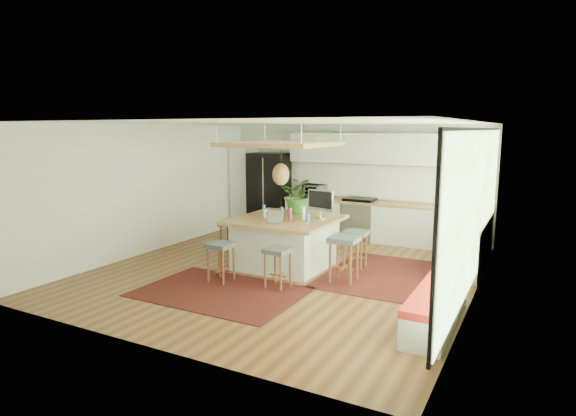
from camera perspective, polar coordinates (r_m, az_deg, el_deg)
The scene contains 37 objects.
floor at distance 8.94m, azimuth -0.38°, elevation -7.54°, with size 7.00×7.00×0.00m, color #502C17.
ceiling at distance 8.55m, azimuth -0.40°, elevation 10.05°, with size 7.00×7.00×0.00m, color white.
wall_back at distance 11.81m, azimuth 7.73°, elevation 3.21°, with size 6.50×6.50×0.00m, color silver.
wall_front at distance 5.85m, azimuth -16.93°, elevation -3.36°, with size 6.50×6.50×0.00m, color silver.
wall_left at distance 10.57m, azimuth -16.10°, elevation 2.21°, with size 7.00×7.00×0.00m, color silver.
wall_right at distance 7.67m, azimuth 21.51°, elevation -0.66°, with size 7.00×7.00×0.00m, color silver.
window_wall at distance 7.66m, azimuth 21.31°, elevation -0.28°, with size 0.10×6.20×2.60m, color black, non-canonical shape.
pantry at distance 12.88m, azimuth -5.21°, elevation 2.76°, with size 0.55×0.60×2.25m, color beige.
back_counter_base at distance 11.47m, azimuth 9.65°, elevation -1.62°, with size 4.20×0.60×0.88m, color beige.
back_counter_top at distance 11.39m, azimuth 9.71°, elevation 0.65°, with size 4.24×0.64×0.05m, color brown.
backsplash at distance 11.62m, azimuth 10.24°, elevation 3.04°, with size 4.20×0.02×0.80m, color white.
upper_cabinets at distance 11.41m, azimuth 10.11°, elevation 6.97°, with size 4.20×0.34×0.70m, color beige.
range at distance 11.54m, azimuth 8.48°, elevation -1.22°, with size 0.76×0.62×1.00m, color #A5A5AA, non-canonical shape.
right_counter_base at distance 9.83m, azimuth 20.71°, elevation -3.94°, with size 0.60×2.50×0.88m, color beige.
right_counter_top at distance 9.74m, azimuth 20.87°, elevation -1.30°, with size 0.64×2.54×0.05m, color brown.
window_bench at distance 6.83m, azimuth 17.20°, elevation -11.16°, with size 0.52×2.00×0.50m, color beige, non-canonical shape.
ceiling_panel at distance 9.06m, azimuth -0.86°, elevation 5.89°, with size 1.86×1.86×0.80m, color brown, non-canonical shape.
rug_near at distance 7.94m, azimuth -8.04°, elevation -9.80°, with size 2.60×1.80×0.01m, color black.
rug_right at distance 8.91m, azimuth 10.83°, elevation -7.72°, with size 1.80×2.60×0.01m, color black.
fridge at distance 12.48m, azimuth -2.15°, elevation 1.65°, with size 0.99×0.78×2.00m, color black, non-canonical shape.
island at distance 9.18m, azimuth -0.27°, elevation -4.08°, with size 1.85×1.85×0.93m, color brown, non-canonical shape.
stool_near_left at distance 8.34m, azimuth -7.95°, elevation -6.34°, with size 0.41×0.41×0.69m, color #3D4144, non-canonical shape.
stool_near_right at distance 7.97m, azimuth -1.22°, elevation -6.99°, with size 0.40×0.40×0.67m, color #3D4144, non-canonical shape.
stool_right_front at distance 8.30m, azimuth 6.63°, elevation -6.38°, with size 0.47×0.47×0.80m, color #3D4144, non-canonical shape.
stool_right_back at distance 9.14m, azimuth 7.98°, elevation -4.93°, with size 0.42×0.42×0.72m, color #3D4144, non-canonical shape.
stool_left_side at distance 9.91m, azimuth -6.65°, elevation -3.79°, with size 0.44×0.44×0.74m, color #3D4144, non-canonical shape.
laptop at distance 8.61m, azimuth -1.73°, elevation -0.99°, with size 0.30×0.32×0.23m, color #A5A5AA, non-canonical shape.
monitor at distance 9.06m, azimuth 3.88°, elevation 0.40°, with size 0.59×0.21×0.55m, color #A5A5AA, non-canonical shape.
microwave at distance 11.87m, azimuth 3.00°, elevation 2.20°, with size 0.58×0.32×0.39m, color #A5A5AA.
island_plant at distance 9.54m, azimuth 1.22°, elevation 1.01°, with size 0.65×0.72×0.56m, color #1E4C19.
island_bowl at distance 9.66m, azimuth -2.42°, elevation -0.44°, with size 0.20×0.20×0.05m, color white.
island_bottle_0 at distance 9.42m, azimuth -2.93°, elevation -0.27°, with size 0.07×0.07×0.19m, color #2C6BB2.
island_bottle_1 at distance 9.13m, azimuth -2.93°, elevation -0.57°, with size 0.07×0.07×0.19m, color silver.
island_bottle_2 at distance 8.69m, azimuth 0.24°, elevation -1.07°, with size 0.07×0.07×0.19m, color maroon.
island_bottle_3 at distance 8.95m, azimuth 1.85°, elevation -0.77°, with size 0.07×0.07×0.19m, color white.
island_bottle_4 at distance 9.37m, azimuth -0.63°, elevation -0.30°, with size 0.07×0.07×0.19m, color #467551.
island_bottle_5 at distance 8.75m, azimuth 2.30°, elevation -1.00°, with size 0.07×0.07×0.19m, color #2C6BB2.
Camera 1 is at (4.07, -7.52, 2.60)m, focal length 29.99 mm.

